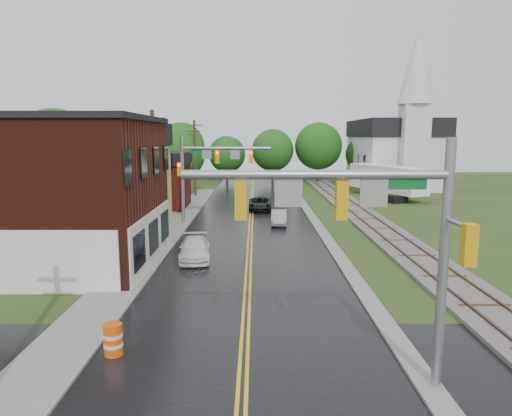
{
  "coord_description": "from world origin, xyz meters",
  "views": [
    {
      "loc": [
        0.39,
        -10.23,
        7.25
      ],
      "look_at": [
        0.41,
        13.2,
        3.5
      ],
      "focal_mm": 32.0,
      "sensor_mm": 36.0,
      "label": 1
    }
  ],
  "objects_px": {
    "semi_trailer": "(387,179)",
    "traffic_signal_far": "(208,163)",
    "suv_dark": "(260,204)",
    "construction_barrel": "(113,340)",
    "utility_pole_b": "(154,171)",
    "pickup_white": "(195,249)",
    "utility_pole_c": "(195,157)",
    "brick_building": "(25,191)",
    "tree_left_c": "(126,160)",
    "tree_left_e": "(180,155)",
    "sedan_silver": "(279,218)",
    "tree_left_b": "(57,152)",
    "church": "(396,145)",
    "traffic_signal_near": "(369,220)"
  },
  "relations": [
    {
      "from": "tree_left_b",
      "to": "semi_trailer",
      "type": "distance_m",
      "value": 35.47
    },
    {
      "from": "traffic_signal_near",
      "to": "tree_left_c",
      "type": "distance_m",
      "value": 41.67
    },
    {
      "from": "traffic_signal_far",
      "to": "tree_left_e",
      "type": "height_order",
      "value": "tree_left_e"
    },
    {
      "from": "utility_pole_b",
      "to": "tree_left_e",
      "type": "bearing_deg",
      "value": 94.9
    },
    {
      "from": "traffic_signal_far",
      "to": "suv_dark",
      "type": "distance_m",
      "value": 8.94
    },
    {
      "from": "traffic_signal_far",
      "to": "construction_barrel",
      "type": "height_order",
      "value": "traffic_signal_far"
    },
    {
      "from": "traffic_signal_far",
      "to": "utility_pole_b",
      "type": "bearing_deg",
      "value": -123.68
    },
    {
      "from": "semi_trailer",
      "to": "traffic_signal_far",
      "type": "bearing_deg",
      "value": -140.5
    },
    {
      "from": "sedan_silver",
      "to": "tree_left_e",
      "type": "bearing_deg",
      "value": 122.92
    },
    {
      "from": "sedan_silver",
      "to": "construction_barrel",
      "type": "bearing_deg",
      "value": -103.36
    },
    {
      "from": "traffic_signal_far",
      "to": "utility_pole_b",
      "type": "height_order",
      "value": "utility_pole_b"
    },
    {
      "from": "traffic_signal_far",
      "to": "brick_building",
      "type": "bearing_deg",
      "value": -126.92
    },
    {
      "from": "suv_dark",
      "to": "traffic_signal_far",
      "type": "bearing_deg",
      "value": -123.14
    },
    {
      "from": "traffic_signal_near",
      "to": "sedan_silver",
      "type": "relative_size",
      "value": 2.08
    },
    {
      "from": "brick_building",
      "to": "tree_left_e",
      "type": "height_order",
      "value": "brick_building"
    },
    {
      "from": "construction_barrel",
      "to": "tree_left_b",
      "type": "bearing_deg",
      "value": 115.83
    },
    {
      "from": "suv_dark",
      "to": "utility_pole_b",
      "type": "bearing_deg",
      "value": -123.41
    },
    {
      "from": "tree_left_c",
      "to": "construction_barrel",
      "type": "bearing_deg",
      "value": -75.17
    },
    {
      "from": "church",
      "to": "utility_pole_c",
      "type": "xyz_separation_m",
      "value": [
        -26.8,
        -9.74,
        -1.11
      ]
    },
    {
      "from": "utility_pole_c",
      "to": "construction_barrel",
      "type": "relative_size",
      "value": 8.24
    },
    {
      "from": "traffic_signal_far",
      "to": "suv_dark",
      "type": "xyz_separation_m",
      "value": [
        4.27,
        6.55,
        -4.34
      ]
    },
    {
      "from": "church",
      "to": "sedan_silver",
      "type": "height_order",
      "value": "church"
    },
    {
      "from": "utility_pole_c",
      "to": "tree_left_b",
      "type": "xyz_separation_m",
      "value": [
        -11.05,
        -12.1,
        1.0
      ]
    },
    {
      "from": "tree_left_c",
      "to": "traffic_signal_far",
      "type": "bearing_deg",
      "value": -51.18
    },
    {
      "from": "brick_building",
      "to": "construction_barrel",
      "type": "relative_size",
      "value": 13.1
    },
    {
      "from": "suv_dark",
      "to": "sedan_silver",
      "type": "bearing_deg",
      "value": -78.19
    },
    {
      "from": "brick_building",
      "to": "sedan_silver",
      "type": "height_order",
      "value": "brick_building"
    },
    {
      "from": "tree_left_b",
      "to": "tree_left_e",
      "type": "relative_size",
      "value": 1.19
    },
    {
      "from": "utility_pole_c",
      "to": "pickup_white",
      "type": "distance_m",
      "value": 28.64
    },
    {
      "from": "utility_pole_b",
      "to": "sedan_silver",
      "type": "bearing_deg",
      "value": 25.97
    },
    {
      "from": "utility_pole_b",
      "to": "pickup_white",
      "type": "relative_size",
      "value": 2.11
    },
    {
      "from": "brick_building",
      "to": "sedan_silver",
      "type": "distance_m",
      "value": 19.02
    },
    {
      "from": "traffic_signal_near",
      "to": "suv_dark",
      "type": "distance_m",
      "value": 31.96
    },
    {
      "from": "church",
      "to": "pickup_white",
      "type": "relative_size",
      "value": 4.68
    },
    {
      "from": "brick_building",
      "to": "church",
      "type": "relative_size",
      "value": 0.71
    },
    {
      "from": "brick_building",
      "to": "suv_dark",
      "type": "height_order",
      "value": "brick_building"
    },
    {
      "from": "church",
      "to": "tree_left_b",
      "type": "relative_size",
      "value": 2.06
    },
    {
      "from": "tree_left_c",
      "to": "tree_left_e",
      "type": "bearing_deg",
      "value": 50.19
    },
    {
      "from": "traffic_signal_far",
      "to": "tree_left_b",
      "type": "relative_size",
      "value": 0.76
    },
    {
      "from": "traffic_signal_near",
      "to": "traffic_signal_far",
      "type": "relative_size",
      "value": 1.0
    },
    {
      "from": "construction_barrel",
      "to": "utility_pole_b",
      "type": "bearing_deg",
      "value": 97.78
    },
    {
      "from": "traffic_signal_far",
      "to": "construction_barrel",
      "type": "bearing_deg",
      "value": -92.17
    },
    {
      "from": "utility_pole_b",
      "to": "tree_left_c",
      "type": "bearing_deg",
      "value": 111.49
    },
    {
      "from": "traffic_signal_near",
      "to": "tree_left_c",
      "type": "bearing_deg",
      "value": 114.56
    },
    {
      "from": "traffic_signal_far",
      "to": "tree_left_b",
      "type": "height_order",
      "value": "tree_left_b"
    },
    {
      "from": "utility_pole_b",
      "to": "tree_left_c",
      "type": "distance_m",
      "value": 19.24
    },
    {
      "from": "pickup_white",
      "to": "sedan_silver",
      "type": "bearing_deg",
      "value": 56.39
    },
    {
      "from": "tree_left_e",
      "to": "traffic_signal_far",
      "type": "bearing_deg",
      "value": -74.11
    },
    {
      "from": "brick_building",
      "to": "tree_left_b",
      "type": "relative_size",
      "value": 1.48
    },
    {
      "from": "tree_left_b",
      "to": "brick_building",
      "type": "bearing_deg",
      "value": -72.39
    }
  ]
}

